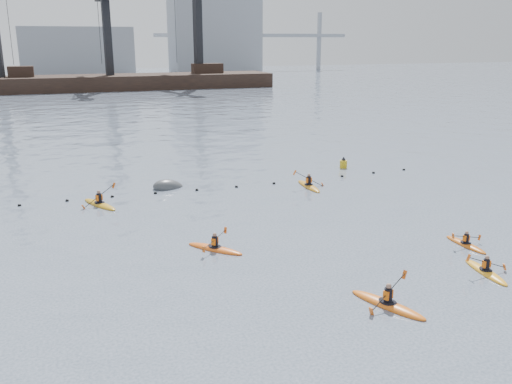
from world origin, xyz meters
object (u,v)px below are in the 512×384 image
kayaker_0 (387,304)px  kayaker_3 (309,186)px  kayaker_1 (486,271)px  kayaker_2 (215,248)px  kayaker_4 (466,244)px  nav_buoy (343,164)px  mooring_buoy (168,188)px  kayaker_5 (100,204)px

kayaker_0 → kayaker_3: (4.94, 18.21, 0.00)m
kayaker_0 → kayaker_1: kayaker_0 is taller
kayaker_0 → kayaker_3: bearing=51.4°
kayaker_1 → kayaker_2: (-11.27, 7.17, 0.01)m
kayaker_4 → kayaker_3: bearing=-80.9°
kayaker_0 → kayaker_2: (-5.06, 8.44, -0.01)m
kayaker_3 → kayaker_1: bearing=-84.7°
kayaker_4 → kayaker_0: bearing=27.5°
kayaker_1 → nav_buoy: kayaker_1 is taller
mooring_buoy → kayaker_3: bearing=-18.7°
kayaker_3 → mooring_buoy: kayaker_3 is taller
kayaker_0 → mooring_buoy: size_ratio=1.46×
kayaker_1 → nav_buoy: bearing=85.9°
kayaker_2 → kayaker_4: (12.83, -3.95, -0.01)m
kayaker_5 → mooring_buoy: (5.17, 2.88, -0.11)m
kayaker_2 → nav_buoy: 21.15m
kayaker_5 → nav_buoy: kayaker_5 is taller
kayaker_0 → kayaker_3: 18.86m
kayaker_3 → mooring_buoy: (-9.93, 3.37, -0.11)m
kayaker_2 → kayaker_5: bearing=74.9°
kayaker_1 → kayaker_5: kayaker_5 is taller
mooring_buoy → kayaker_5: bearing=-150.8°
kayaker_2 → nav_buoy: nav_buoy is taller
kayaker_1 → kayaker_4: 3.58m
mooring_buoy → kayaker_0: bearing=-77.0°
kayaker_3 → kayaker_4: kayaker_3 is taller
kayaker_1 → kayaker_4: size_ratio=1.10×
kayaker_0 → nav_buoy: size_ratio=3.18×
kayaker_5 → kayaker_3: bearing=-28.3°
kayaker_3 → kayaker_0: bearing=-104.2°
kayaker_3 → mooring_buoy: 10.49m
mooring_buoy → nav_buoy: (15.40, 1.31, 0.34)m
kayaker_2 → nav_buoy: bearing=1.5°
kayaker_1 → kayaker_3: bearing=101.2°
kayaker_5 → kayaker_0: bearing=-87.9°
kayaker_1 → mooring_buoy: bearing=125.8°
kayaker_4 → kayaker_5: size_ratio=0.81×
nav_buoy → kayaker_3: bearing=-139.5°
kayaker_5 → kayaker_1: bearing=-73.2°
kayaker_5 → nav_buoy: (20.56, 4.19, 0.23)m
kayaker_3 → nav_buoy: 7.19m
kayaker_0 → kayaker_4: bearing=6.6°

